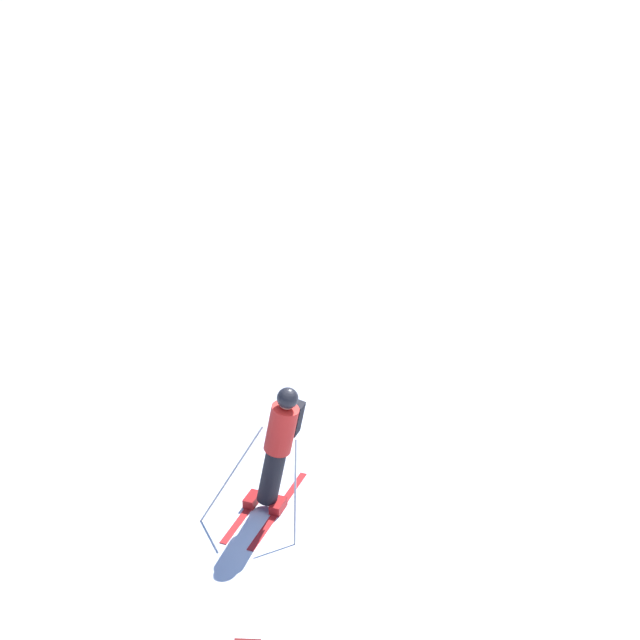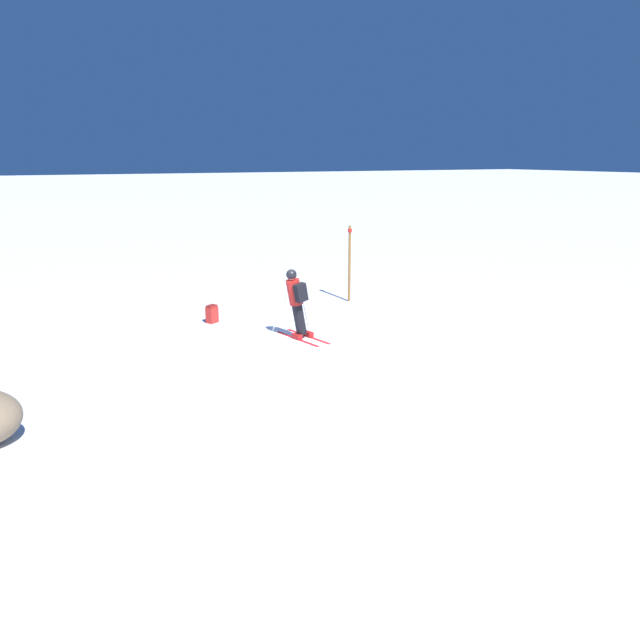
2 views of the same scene
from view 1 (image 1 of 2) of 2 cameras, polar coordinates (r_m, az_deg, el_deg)
ground_plane at (r=13.29m, az=0.50°, el=-11.31°), size 300.00×300.00×0.00m
skier at (r=13.10m, az=-2.19°, el=-6.50°), size 1.26×1.77×1.84m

